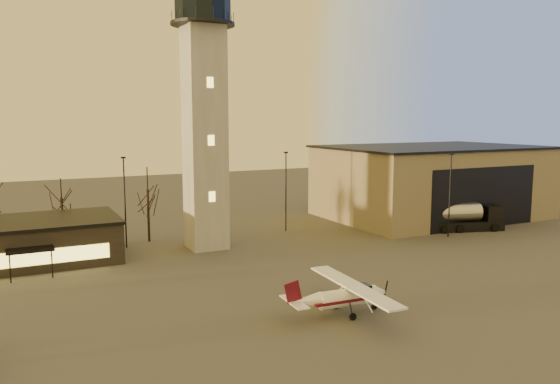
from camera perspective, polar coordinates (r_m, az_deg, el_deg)
name	(u,v)px	position (r m, az deg, el deg)	size (l,w,h in m)	color
ground	(365,348)	(36.05, 8.87, -15.81)	(220.00, 220.00, 0.00)	#43403D
control_tower	(204,99)	(60.00, -7.93, 9.57)	(6.80, 6.80, 32.60)	gray
hangar	(432,181)	(82.74, 15.55, 1.10)	(30.60, 20.60, 10.30)	#887959
light_poles	(207,198)	(61.73, -7.61, -0.64)	(58.50, 12.25, 10.14)	black
tree_row	(65,192)	(66.66, -21.59, -0.04)	(37.20, 9.20, 8.80)	black
cessna_front	(349,300)	(41.27, 7.25, -11.11)	(8.85, 11.18, 3.08)	white
fuel_truck	(465,219)	(73.89, 18.73, -2.74)	(10.03, 5.41, 3.58)	black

